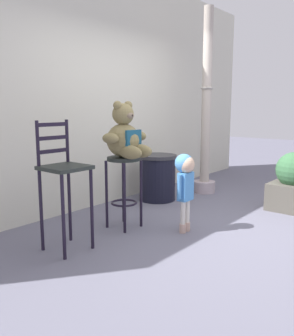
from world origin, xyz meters
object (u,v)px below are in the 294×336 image
object	(u,v)px
bar_stool_with_teddy	(124,178)
bar_chair_empty	(63,176)
lamppost	(206,122)
planter_with_shrub	(293,184)
teddy_bear	(125,137)
child_walking	(185,176)
trash_bin	(157,177)

from	to	relation	value
bar_stool_with_teddy	bar_chair_empty	xyz separation A→B (m)	(-0.83, -0.00, 0.15)
lamppost	planter_with_shrub	distance (m)	1.63
planter_with_shrub	teddy_bear	bearing A→B (deg)	147.72
child_walking	planter_with_shrub	size ratio (longest dim) A/B	1.11
bar_stool_with_teddy	planter_with_shrub	xyz separation A→B (m)	(1.94, -1.26, -0.21)
bar_stool_with_teddy	teddy_bear	size ratio (longest dim) A/B	1.32
bar_stool_with_teddy	child_walking	xyz separation A→B (m)	(0.30, -0.62, 0.06)
bar_stool_with_teddy	child_walking	size ratio (longest dim) A/B	0.94
trash_bin	planter_with_shrub	world-z (taller)	planter_with_shrub
child_walking	bar_chair_empty	world-z (taller)	bar_chair_empty
trash_bin	teddy_bear	bearing A→B (deg)	-158.01
teddy_bear	child_walking	xyz separation A→B (m)	(0.30, -0.59, -0.41)
bar_chair_empty	planter_with_shrub	size ratio (longest dim) A/B	1.59
child_walking	planter_with_shrub	world-z (taller)	child_walking
teddy_bear	bar_chair_empty	xyz separation A→B (m)	(-0.83, 0.03, -0.32)
child_walking	trash_bin	distance (m)	1.44
child_walking	teddy_bear	bearing A→B (deg)	-19.61
trash_bin	lamppost	xyz separation A→B (m)	(0.86, -0.29, 0.79)
child_walking	bar_chair_empty	size ratio (longest dim) A/B	0.70
teddy_bear	trash_bin	size ratio (longest dim) A/B	0.91
lamppost	teddy_bear	bearing A→B (deg)	-174.52
trash_bin	bar_chair_empty	world-z (taller)	bar_chair_empty
teddy_bear	lamppost	bearing A→B (deg)	5.48
teddy_bear	trash_bin	distance (m)	1.48
planter_with_shrub	child_walking	bearing A→B (deg)	158.84
planter_with_shrub	lamppost	bearing A→B (deg)	84.95
planter_with_shrub	trash_bin	bearing A→B (deg)	113.17
trash_bin	planter_with_shrub	distance (m)	1.86
bar_stool_with_teddy	lamppost	world-z (taller)	lamppost
bar_stool_with_teddy	planter_with_shrub	distance (m)	2.32
teddy_bear	child_walking	distance (m)	0.78
teddy_bear	trash_bin	world-z (taller)	teddy_bear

